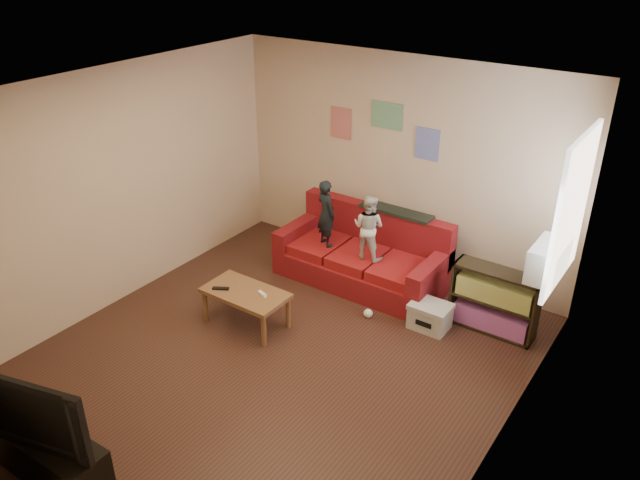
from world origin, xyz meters
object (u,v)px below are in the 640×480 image
Objects in this scene: child_b at (369,227)px; television at (36,405)px; file_box at (430,316)px; sofa at (364,257)px; bookshelf at (494,304)px; child_a at (326,213)px; tv_stand at (50,456)px; coffee_table at (246,296)px.

television is (-0.59, -3.94, -0.10)m from child_b.
child_b reaches higher than file_box.
sofa reaches higher than bookshelf.
television is at bearing -118.54° from bookshelf.
television is at bearing -96.10° from sofa.
sofa is 4.71× the size of file_box.
child_a reaches higher than sofa.
tv_stand is at bearing -118.54° from bookshelf.
coffee_table is 1.01× the size of bookshelf.
bookshelf is at bearing -154.77° from child_a.
tv_stand is at bearing -87.36° from coffee_table.
bookshelf reaches higher than coffee_table.
coffee_table is 2.14× the size of file_box.
file_box is at bearing 32.51° from coffee_table.
coffee_table is (-0.10, -1.41, -0.49)m from child_a.
child_a is (-0.45, -0.17, 0.55)m from sofa.
coffee_table is 2.70m from bookshelf.
child_b is (0.15, -0.17, 0.53)m from sofa.
bookshelf is 0.83× the size of television.
tv_stand is 0.53m from television.
television is (0.01, -3.94, -0.12)m from child_a.
television is (0.12, -2.53, 0.37)m from coffee_table.
child_b is 0.73× the size of tv_stand.
sofa is 4.15m from television.
sofa is at bearing 69.39° from television.
child_a is 3.94m from television.
sofa is at bearing -135.01° from child_a.
child_b is 1.65m from bookshelf.
television reaches higher than sofa.
sofa is at bearing 175.45° from bookshelf.
child_a is 0.60m from child_b.
sofa is 2.57× the size of child_b.
sofa is 2.43× the size of child_a.
television is (-0.44, -4.11, 0.43)m from sofa.
bookshelf is at bearing 31.96° from file_box.
television reaches higher than tv_stand.
bookshelf is (2.28, 1.44, -0.03)m from coffee_table.
bookshelf is 0.70m from file_box.
bookshelf is 2.13× the size of file_box.
coffee_table is at bearing -109.37° from sofa.
child_a is 3.99m from tv_stand.
coffee_table is at bearing 90.92° from tv_stand.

